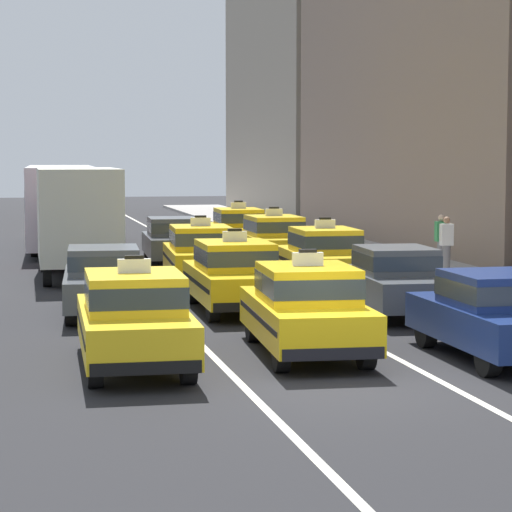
# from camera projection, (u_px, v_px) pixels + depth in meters

# --- Properties ---
(ground_plane) EXTENTS (160.00, 160.00, 0.00)m
(ground_plane) POSITION_uv_depth(u_px,v_px,m) (346.00, 386.00, 17.34)
(ground_plane) COLOR #232326
(lane_stripe_left_center) EXTENTS (0.14, 80.00, 0.01)m
(lane_stripe_left_center) POSITION_uv_depth(u_px,v_px,m) (121.00, 265.00, 36.43)
(lane_stripe_left_center) COLOR silver
(lane_stripe_left_center) RESTS_ON ground
(lane_stripe_center_right) EXTENTS (0.14, 80.00, 0.01)m
(lane_stripe_center_right) POSITION_uv_depth(u_px,v_px,m) (216.00, 263.00, 37.13)
(lane_stripe_center_right) COLOR silver
(lane_stripe_center_right) RESTS_ON ground
(sidewalk_curb) EXTENTS (4.00, 90.00, 0.15)m
(sidewalk_curb) POSITION_uv_depth(u_px,v_px,m) (425.00, 272.00, 33.47)
(sidewalk_curb) COLOR #9E9993
(sidewalk_curb) RESTS_ON ground
(taxi_left_nearest) EXTENTS (1.94, 4.61, 1.96)m
(taxi_left_nearest) POSITION_uv_depth(u_px,v_px,m) (134.00, 318.00, 18.73)
(taxi_left_nearest) COLOR black
(taxi_left_nearest) RESTS_ON ground
(sedan_left_second) EXTENTS (2.05, 4.41, 1.58)m
(sedan_left_second) POSITION_uv_depth(u_px,v_px,m) (104.00, 279.00, 24.84)
(sedan_left_second) COLOR black
(sedan_left_second) RESTS_ON ground
(box_truck_left_third) EXTENTS (2.36, 6.99, 3.27)m
(box_truck_left_third) POSITION_uv_depth(u_px,v_px,m) (77.00, 218.00, 32.79)
(box_truck_left_third) COLOR black
(box_truck_left_third) RESTS_ON ground
(bus_left_fourth) EXTENTS (2.90, 11.28, 3.22)m
(bus_left_fourth) POSITION_uv_depth(u_px,v_px,m) (61.00, 202.00, 42.70)
(bus_left_fourth) COLOR black
(bus_left_fourth) RESTS_ON ground
(taxi_center_nearest) EXTENTS (2.08, 4.66, 1.96)m
(taxi_center_nearest) POSITION_uv_depth(u_px,v_px,m) (306.00, 308.00, 19.93)
(taxi_center_nearest) COLOR black
(taxi_center_nearest) RESTS_ON ground
(taxi_center_second) EXTENTS (1.90, 4.59, 1.96)m
(taxi_center_second) POSITION_uv_depth(u_px,v_px,m) (234.00, 275.00, 25.47)
(taxi_center_second) COLOR black
(taxi_center_second) RESTS_ON ground
(taxi_center_third) EXTENTS (2.08, 4.66, 1.96)m
(taxi_center_third) POSITION_uv_depth(u_px,v_px,m) (200.00, 253.00, 31.01)
(taxi_center_third) COLOR black
(taxi_center_third) RESTS_ON ground
(sedan_center_fourth) EXTENTS (1.96, 4.38, 1.58)m
(sedan_center_fourth) POSITION_uv_depth(u_px,v_px,m) (172.00, 239.00, 36.54)
(sedan_center_fourth) COLOR black
(sedan_center_fourth) RESTS_ON ground
(sedan_right_nearest) EXTENTS (1.79, 4.31, 1.58)m
(sedan_right_nearest) POSITION_uv_depth(u_px,v_px,m) (494.00, 313.00, 19.48)
(sedan_right_nearest) COLOR black
(sedan_right_nearest) RESTS_ON ground
(sedan_right_second) EXTENTS (2.00, 4.39, 1.58)m
(sedan_right_second) POSITION_uv_depth(u_px,v_px,m) (395.00, 279.00, 24.86)
(sedan_right_second) COLOR black
(sedan_right_second) RESTS_ON ground
(taxi_right_third) EXTENTS (1.95, 4.61, 1.96)m
(taxi_right_third) POSITION_uv_depth(u_px,v_px,m) (324.00, 256.00, 30.06)
(taxi_right_third) COLOR black
(taxi_right_third) RESTS_ON ground
(taxi_right_fourth) EXTENTS (1.82, 4.56, 1.96)m
(taxi_right_fourth) POSITION_uv_depth(u_px,v_px,m) (273.00, 239.00, 36.12)
(taxi_right_fourth) COLOR black
(taxi_right_fourth) RESTS_ON ground
(taxi_right_fifth) EXTENTS (1.98, 4.62, 1.96)m
(taxi_right_fifth) POSITION_uv_depth(u_px,v_px,m) (238.00, 229.00, 41.06)
(taxi_right_fifth) COLOR black
(taxi_right_fifth) RESTS_ON ground
(pedestrian_near_crosswalk) EXTENTS (0.36, 0.24, 1.70)m
(pedestrian_near_crosswalk) POSITION_uv_depth(u_px,v_px,m) (441.00, 242.00, 33.43)
(pedestrian_near_crosswalk) COLOR slate
(pedestrian_near_crosswalk) RESTS_ON sidewalk_curb
(pedestrian_trailing) EXTENTS (0.36, 0.24, 1.74)m
(pedestrian_trailing) POSITION_uv_depth(u_px,v_px,m) (446.00, 246.00, 31.51)
(pedestrian_trailing) COLOR slate
(pedestrian_trailing) RESTS_ON sidewalk_curb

